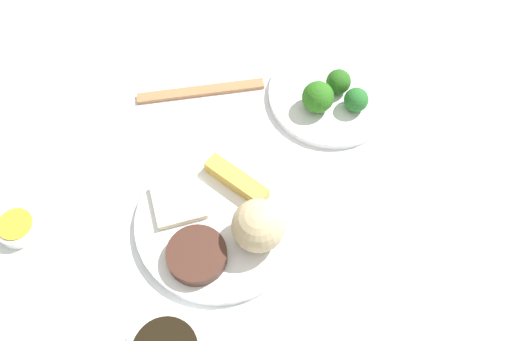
% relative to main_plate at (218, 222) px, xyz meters
% --- Properties ---
extents(tabletop, '(2.20, 2.20, 0.02)m').
position_rel_main_plate_xyz_m(tabletop, '(-0.01, -0.00, -0.02)').
color(tabletop, white).
rests_on(tabletop, ground).
extents(main_plate, '(0.27, 0.27, 0.02)m').
position_rel_main_plate_xyz_m(main_plate, '(0.00, 0.00, 0.00)').
color(main_plate, white).
rests_on(main_plate, tabletop).
extents(rice_scoop, '(0.08, 0.08, 0.08)m').
position_rel_main_plate_xyz_m(rice_scoop, '(-0.05, -0.05, 0.05)').
color(rice_scoop, tan).
rests_on(rice_scoop, main_plate).
extents(spring_roll, '(0.11, 0.08, 0.02)m').
position_rel_main_plate_xyz_m(spring_roll, '(0.05, -0.05, 0.02)').
color(spring_roll, gold).
rests_on(spring_roll, main_plate).
extents(crab_rangoon_wonton, '(0.08, 0.09, 0.01)m').
position_rel_main_plate_xyz_m(crab_rangoon_wonton, '(0.05, 0.05, 0.01)').
color(crab_rangoon_wonton, beige).
rests_on(crab_rangoon_wonton, main_plate).
extents(stir_fry_heap, '(0.09, 0.09, 0.02)m').
position_rel_main_plate_xyz_m(stir_fry_heap, '(-0.05, 0.05, 0.02)').
color(stir_fry_heap, '#42241C').
rests_on(stir_fry_heap, main_plate).
extents(broccoli_plate, '(0.23, 0.23, 0.01)m').
position_rel_main_plate_xyz_m(broccoli_plate, '(0.16, -0.27, -0.00)').
color(broccoli_plate, white).
rests_on(broccoli_plate, tabletop).
extents(broccoli_floret_0, '(0.04, 0.04, 0.04)m').
position_rel_main_plate_xyz_m(broccoli_floret_0, '(0.16, -0.29, 0.03)').
color(broccoli_floret_0, '#265D1A').
rests_on(broccoli_floret_0, broccoli_plate).
extents(broccoli_floret_1, '(0.06, 0.06, 0.06)m').
position_rel_main_plate_xyz_m(broccoli_floret_1, '(0.14, -0.24, 0.03)').
color(broccoli_floret_1, '#2A691B').
rests_on(broccoli_floret_1, broccoli_plate).
extents(broccoli_floret_2, '(0.04, 0.04, 0.04)m').
position_rel_main_plate_xyz_m(broccoli_floret_2, '(0.12, -0.30, 0.03)').
color(broccoli_floret_2, '#246728').
rests_on(broccoli_floret_2, broccoli_plate).
extents(sauce_ramekin_hot_mustard, '(0.07, 0.07, 0.02)m').
position_rel_main_plate_xyz_m(sauce_ramekin_hot_mustard, '(0.11, 0.29, 0.00)').
color(sauce_ramekin_hot_mustard, white).
rests_on(sauce_ramekin_hot_mustard, tabletop).
extents(sauce_ramekin_hot_mustard_liquid, '(0.05, 0.05, 0.00)m').
position_rel_main_plate_xyz_m(sauce_ramekin_hot_mustard_liquid, '(0.11, 0.29, 0.02)').
color(sauce_ramekin_hot_mustard_liquid, yellow).
rests_on(sauce_ramekin_hot_mustard_liquid, sauce_ramekin_hot_mustard).
extents(chopsticks_pair, '(0.07, 0.23, 0.01)m').
position_rel_main_plate_xyz_m(chopsticks_pair, '(0.26, -0.06, -0.00)').
color(chopsticks_pair, '#AB7148').
rests_on(chopsticks_pair, tabletop).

